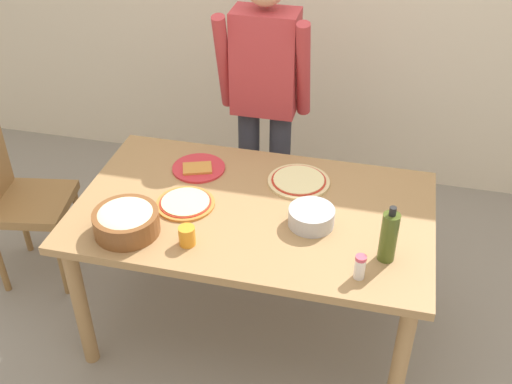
# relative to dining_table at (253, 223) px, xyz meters

# --- Properties ---
(ground) EXTENTS (8.00, 8.00, 0.00)m
(ground) POSITION_rel_dining_table_xyz_m (0.00, 0.00, -0.67)
(ground) COLOR gray
(dining_table) EXTENTS (1.60, 0.96, 0.76)m
(dining_table) POSITION_rel_dining_table_xyz_m (0.00, 0.00, 0.00)
(dining_table) COLOR #A37A4C
(dining_table) RESTS_ON ground
(person_cook) EXTENTS (0.49, 0.25, 1.62)m
(person_cook) POSITION_rel_dining_table_xyz_m (-0.12, 0.76, 0.27)
(person_cook) COLOR #2D2D38
(person_cook) RESTS_ON ground
(chair_wooden_left) EXTENTS (0.46, 0.46, 0.95)m
(chair_wooden_left) POSITION_rel_dining_table_xyz_m (-1.32, 0.12, -0.13)
(chair_wooden_left) COLOR olive
(chair_wooden_left) RESTS_ON ground
(pizza_raw_on_board) EXTENTS (0.30, 0.30, 0.02)m
(pizza_raw_on_board) POSITION_rel_dining_table_xyz_m (0.16, 0.24, 0.10)
(pizza_raw_on_board) COLOR beige
(pizza_raw_on_board) RESTS_ON dining_table
(pizza_cooked_on_tray) EXTENTS (0.27, 0.27, 0.02)m
(pizza_cooked_on_tray) POSITION_rel_dining_table_xyz_m (-0.30, -0.05, 0.10)
(pizza_cooked_on_tray) COLOR #C67A33
(pizza_cooked_on_tray) RESTS_ON dining_table
(plate_with_slice) EXTENTS (0.26, 0.26, 0.02)m
(plate_with_slice) POSITION_rel_dining_table_xyz_m (-0.34, 0.24, 0.10)
(plate_with_slice) COLOR red
(plate_with_slice) RESTS_ON dining_table
(popcorn_bowl) EXTENTS (0.28, 0.28, 0.11)m
(popcorn_bowl) POSITION_rel_dining_table_xyz_m (-0.48, -0.29, 0.15)
(popcorn_bowl) COLOR brown
(popcorn_bowl) RESTS_ON dining_table
(mixing_bowl_steel) EXTENTS (0.20, 0.20, 0.08)m
(mixing_bowl_steel) POSITION_rel_dining_table_xyz_m (0.27, -0.06, 0.13)
(mixing_bowl_steel) COLOR #B7B7BC
(mixing_bowl_steel) RESTS_ON dining_table
(olive_oil_bottle) EXTENTS (0.07, 0.07, 0.26)m
(olive_oil_bottle) POSITION_rel_dining_table_xyz_m (0.60, -0.21, 0.20)
(olive_oil_bottle) COLOR #47561E
(olive_oil_bottle) RESTS_ON dining_table
(cup_orange) EXTENTS (0.07, 0.07, 0.08)m
(cup_orange) POSITION_rel_dining_table_xyz_m (-0.21, -0.31, 0.13)
(cup_orange) COLOR orange
(cup_orange) RESTS_ON dining_table
(salt_shaker) EXTENTS (0.04, 0.04, 0.11)m
(salt_shaker) POSITION_rel_dining_table_xyz_m (0.51, -0.35, 0.14)
(salt_shaker) COLOR white
(salt_shaker) RESTS_ON dining_table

